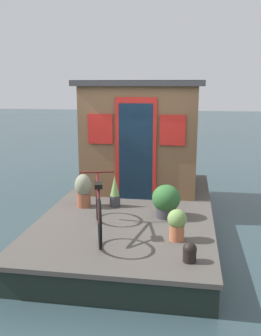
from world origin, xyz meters
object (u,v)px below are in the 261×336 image
houseboat_cabin (143,134)px  potted_plant_rosemary (83,190)px  potted_plant_basil (177,223)px  mooring_bollard (190,252)px  bicycle (98,208)px  potted_plant_succulent (166,201)px  potted_plant_thyme (115,192)px

houseboat_cabin → potted_plant_rosemary: (-1.48, 0.80, -0.76)m
potted_plant_basil → mooring_bollard: size_ratio=1.77×
potted_plant_basil → mooring_bollard: (-0.61, -0.17, -0.11)m
bicycle → potted_plant_succulent: (0.77, -0.88, -0.09)m
potted_plant_succulent → mooring_bollard: potted_plant_succulent is taller
potted_plant_rosemary → mooring_bollard: 2.51m
potted_plant_basil → potted_plant_rosemary: 1.98m
houseboat_cabin → potted_plant_thyme: houseboat_cabin is taller
potted_plant_thyme → potted_plant_succulent: size_ratio=1.04×
bicycle → potted_plant_thyme: size_ratio=3.03×
potted_plant_succulent → houseboat_cabin: bearing=18.6°
potted_plant_thyme → potted_plant_basil: size_ratio=1.27×
potted_plant_succulent → potted_plant_basil: (-0.86, -0.20, -0.03)m
potted_plant_thyme → potted_plant_basil: bearing=-139.2°
potted_plant_thyme → mooring_bollard: 2.25m
potted_plant_basil → bicycle: bearing=84.9°
potted_plant_basil → potted_plant_rosemary: (1.16, 1.60, 0.06)m
potted_plant_rosemary → bicycle: bearing=-153.9°
potted_plant_basil → mooring_bollard: 0.64m
houseboat_cabin → bicycle: (-2.55, 0.28, -0.69)m
houseboat_cabin → potted_plant_rosemary: houseboat_cabin is taller
houseboat_cabin → potted_plant_succulent: (-1.78, -0.60, -0.78)m
houseboat_cabin → potted_plant_rosemary: bearing=151.6°
houseboat_cabin → potted_plant_basil: 2.88m
houseboat_cabin → potted_plant_basil: houseboat_cabin is taller
bicycle → potted_plant_rosemary: bearing=26.1°
mooring_bollard → potted_plant_succulent: bearing=14.2°
potted_plant_succulent → bicycle: bearing=131.0°
potted_plant_thyme → potted_plant_basil: 1.66m
bicycle → houseboat_cabin: bearing=-6.3°
bicycle → mooring_bollard: bicycle is taller
bicycle → potted_plant_rosemary: (1.07, 0.52, -0.07)m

